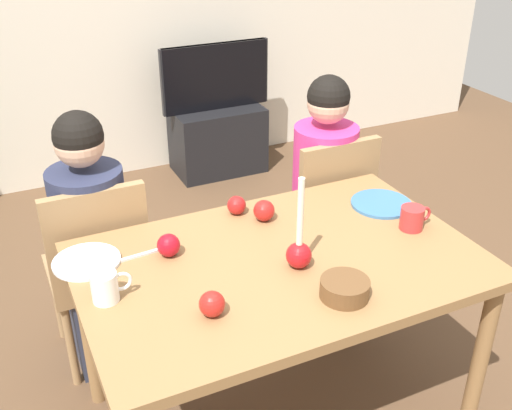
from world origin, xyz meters
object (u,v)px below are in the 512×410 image
(dining_table, at_px, (280,279))
(bowl_walnuts, at_px, (345,289))
(plate_right, at_px, (381,204))
(mug_left, at_px, (106,287))
(person_left_child, at_px, (95,249))
(tv, at_px, (216,77))
(candle_centerpiece, at_px, (299,249))
(chair_right, at_px, (326,211))
(apple_by_left_plate, at_px, (169,245))
(mug_right, at_px, (413,218))
(apple_by_right_mug, at_px, (264,211))
(apple_far_edge, at_px, (237,205))
(chair_left, at_px, (98,265))
(tv_stand, at_px, (218,139))
(person_right_child, at_px, (323,197))
(plate_left, at_px, (87,261))
(apple_near_candle, at_px, (212,304))

(dining_table, xyz_separation_m, bowl_walnuts, (0.09, -0.28, 0.11))
(plate_right, relative_size, mug_left, 1.89)
(person_left_child, relative_size, tv, 1.48)
(candle_centerpiece, bearing_deg, tv, 74.91)
(chair_right, relative_size, apple_by_left_plate, 10.87)
(dining_table, distance_m, mug_left, 0.62)
(mug_left, relative_size, mug_right, 0.99)
(apple_by_right_mug, xyz_separation_m, apple_far_edge, (-0.08, 0.09, -0.00))
(chair_left, bearing_deg, apple_by_left_plate, -65.27)
(tv_stand, bearing_deg, mug_left, -119.33)
(person_right_child, bearing_deg, mug_left, -152.26)
(chair_left, height_order, apple_by_right_mug, chair_left)
(chair_left, bearing_deg, candle_centerpiece, -49.56)
(person_right_child, relative_size, plate_left, 4.98)
(dining_table, xyz_separation_m, candle_centerpiece, (0.04, -0.06, 0.15))
(tv_stand, bearing_deg, plate_right, -93.12)
(apple_far_edge, bearing_deg, person_left_child, 152.99)
(dining_table, bearing_deg, mug_left, 177.45)
(tv_stand, relative_size, bowl_walnuts, 4.01)
(plate_right, height_order, apple_by_right_mug, apple_by_right_mug)
(dining_table, bearing_deg, plate_left, 156.70)
(tv, height_order, plate_left, tv)
(person_left_child, relative_size, tv_stand, 1.83)
(chair_left, height_order, tv_stand, chair_left)
(chair_left, xyz_separation_m, apple_by_left_plate, (0.19, -0.42, 0.28))
(chair_left, height_order, person_right_child, person_right_child)
(plate_right, bearing_deg, apple_by_left_plate, 179.48)
(mug_left, height_order, apple_by_right_mug, mug_left)
(plate_left, bearing_deg, apple_by_right_mug, 0.80)
(candle_centerpiece, xyz_separation_m, apple_by_left_plate, (-0.38, 0.26, -0.03))
(person_right_child, distance_m, apple_far_edge, 0.67)
(plate_left, relative_size, mug_left, 1.79)
(mug_right, bearing_deg, apple_near_candle, -169.44)
(person_right_child, height_order, apple_by_left_plate, person_right_child)
(tv, relative_size, plate_right, 3.19)
(chair_left, relative_size, candle_centerpiece, 2.66)
(candle_centerpiece, xyz_separation_m, bowl_walnuts, (0.05, -0.21, -0.04))
(chair_right, height_order, apple_by_right_mug, chair_right)
(apple_by_left_plate, bearing_deg, plate_right, -0.52)
(bowl_walnuts, bearing_deg, mug_left, 156.22)
(tv_stand, height_order, mug_left, mug_left)
(mug_left, bearing_deg, apple_by_left_plate, 32.65)
(tv, bearing_deg, candle_centerpiece, -105.09)
(mug_right, bearing_deg, chair_right, 89.01)
(tv, relative_size, bowl_walnuts, 4.95)
(mug_right, height_order, apple_far_edge, mug_right)
(apple_near_candle, bearing_deg, dining_table, 29.35)
(bowl_walnuts, distance_m, apple_by_right_mug, 0.55)
(candle_centerpiece, bearing_deg, apple_far_edge, 95.64)
(plate_left, distance_m, apple_near_candle, 0.54)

